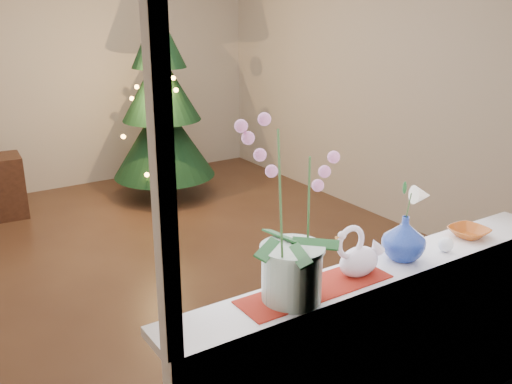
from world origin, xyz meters
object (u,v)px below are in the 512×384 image
amber_dish (469,233)px  xmas_tree (161,105)px  blue_vase (404,235)px  orchid_pot (293,210)px  swan (360,251)px  paperweight (446,244)px

amber_dish → xmas_tree: (0.10, 3.96, 0.07)m
blue_vase → xmas_tree: size_ratio=0.12×
orchid_pot → amber_dish: (1.14, 0.02, -0.36)m
amber_dish → orchid_pot: bearing=-178.9°
swan → blue_vase: bearing=17.4°
orchid_pot → blue_vase: orchid_pot is taller
blue_vase → xmas_tree: (0.58, 3.96, -0.03)m
blue_vase → orchid_pot: bearing=-178.1°
orchid_pot → swan: (0.37, 0.01, -0.27)m
swan → blue_vase: 0.28m
orchid_pot → xmas_tree: (1.24, 3.98, -0.29)m
orchid_pot → xmas_tree: bearing=72.7°
orchid_pot → blue_vase: 0.71m
orchid_pot → amber_dish: size_ratio=4.70×
paperweight → xmas_tree: xmas_tree is taller
paperweight → orchid_pot: bearing=177.9°
swan → paperweight: swan is taller
swan → xmas_tree: xmas_tree is taller
amber_dish → paperweight: bearing=-167.5°
amber_dish → xmas_tree: xmas_tree is taller
blue_vase → xmas_tree: xmas_tree is taller
paperweight → amber_dish: 0.25m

